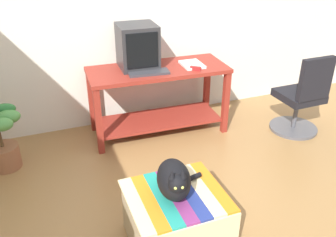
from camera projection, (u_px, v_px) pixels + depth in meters
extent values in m
plane|color=olive|center=(209.00, 234.00, 2.69)|extent=(14.00, 14.00, 0.00)
cube|color=silver|center=(127.00, 5.00, 3.78)|extent=(8.00, 0.10, 2.60)
cube|color=maroon|center=(99.00, 122.00, 3.51)|extent=(0.06, 0.06, 0.69)
cube|color=maroon|center=(226.00, 103.00, 3.89)|extent=(0.06, 0.06, 0.69)
cube|color=maroon|center=(207.00, 86.00, 4.31)|extent=(0.06, 0.06, 0.69)
cube|color=maroon|center=(92.00, 101.00, 3.93)|extent=(0.06, 0.06, 0.69)
cube|color=maroon|center=(158.00, 119.00, 4.01)|extent=(1.34, 0.55, 0.02)
cube|color=maroon|center=(158.00, 70.00, 3.74)|extent=(1.46, 0.64, 0.04)
cube|color=#28282B|center=(138.00, 66.00, 3.76)|extent=(0.28, 0.27, 0.02)
cube|color=#28282B|center=(137.00, 46.00, 3.66)|extent=(0.40, 0.39, 0.44)
cube|color=black|center=(142.00, 51.00, 3.49)|extent=(0.31, 0.03, 0.34)
cube|color=#333338|center=(149.00, 73.00, 3.58)|extent=(0.41, 0.19, 0.02)
cube|color=white|center=(192.00, 64.00, 3.79)|extent=(0.21, 0.28, 0.03)
cube|color=tan|center=(175.00, 219.00, 2.55)|extent=(0.62, 0.54, 0.40)
cube|color=beige|center=(136.00, 205.00, 2.36)|extent=(0.09, 0.58, 0.02)
cube|color=orange|center=(149.00, 202.00, 2.39)|extent=(0.09, 0.58, 0.02)
cube|color=#1E897A|center=(163.00, 199.00, 2.42)|extent=(0.09, 0.58, 0.02)
cube|color=#7A2D6B|center=(176.00, 195.00, 2.45)|extent=(0.09, 0.58, 0.02)
cube|color=navy|center=(188.00, 192.00, 2.48)|extent=(0.09, 0.58, 0.02)
cube|color=beige|center=(201.00, 189.00, 2.51)|extent=(0.09, 0.58, 0.02)
cube|color=orange|center=(213.00, 186.00, 2.54)|extent=(0.09, 0.58, 0.02)
ellipsoid|color=black|center=(174.00, 179.00, 2.40)|extent=(0.29, 0.39, 0.24)
sphere|color=black|center=(177.00, 184.00, 2.25)|extent=(0.12, 0.12, 0.12)
cylinder|color=black|center=(184.00, 181.00, 2.54)|extent=(0.28, 0.10, 0.04)
cone|color=black|center=(172.00, 175.00, 2.21)|extent=(0.05, 0.05, 0.05)
cone|color=black|center=(183.00, 174.00, 2.22)|extent=(0.05, 0.05, 0.05)
sphere|color=#C6D151|center=(175.00, 188.00, 2.20)|extent=(0.02, 0.02, 0.02)
sphere|color=#C6D151|center=(182.00, 188.00, 2.20)|extent=(0.02, 0.02, 0.02)
cylinder|color=brown|center=(5.00, 157.00, 3.40)|extent=(0.27, 0.27, 0.23)
cylinder|color=brown|center=(0.00, 138.00, 3.31)|extent=(0.03, 0.03, 0.17)
ellipsoid|color=#4C8E42|center=(8.00, 117.00, 3.25)|extent=(0.21, 0.14, 0.13)
ellipsoid|color=#2D7033|center=(4.00, 109.00, 3.28)|extent=(0.21, 0.08, 0.11)
ellipsoid|color=#4C8E42|center=(2.00, 125.00, 3.14)|extent=(0.18, 0.14, 0.12)
cylinder|color=#4C4C51|center=(293.00, 128.00, 4.09)|extent=(0.52, 0.52, 0.03)
cylinder|color=#4C4C51|center=(296.00, 113.00, 4.01)|extent=(0.05, 0.05, 0.34)
cube|color=black|center=(299.00, 96.00, 3.91)|extent=(0.43, 0.43, 0.08)
cube|color=black|center=(316.00, 79.00, 3.63)|extent=(0.38, 0.07, 0.44)
cube|color=#A31E1E|center=(195.00, 68.00, 3.66)|extent=(0.11, 0.10, 0.04)
cylinder|color=#2351B2|center=(198.00, 63.00, 3.85)|extent=(0.07, 0.13, 0.01)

